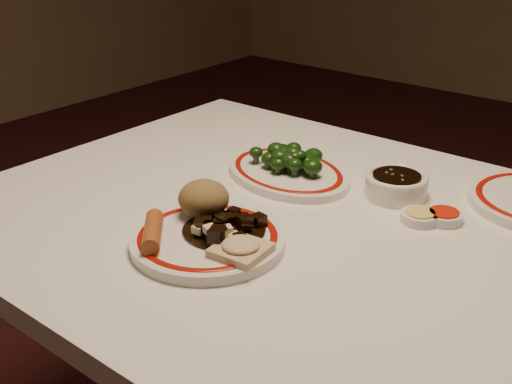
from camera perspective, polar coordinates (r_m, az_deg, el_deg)
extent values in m
cube|color=white|center=(1.10, 4.52, -3.55)|extent=(1.20, 0.90, 0.04)
cylinder|color=black|center=(1.84, -2.72, -4.37)|extent=(0.06, 0.06, 0.71)
cylinder|color=white|center=(1.01, -4.30, -4.32)|extent=(0.26, 0.26, 0.02)
torus|color=#961107|center=(1.01, -4.32, -3.87)|extent=(0.22, 0.22, 0.00)
ellipsoid|color=olive|center=(1.06, -4.67, -0.57)|extent=(0.08, 0.08, 0.06)
cylinder|color=#A95929|center=(1.00, -9.18, -3.50)|extent=(0.09, 0.10, 0.03)
cube|color=#CCBA90|center=(0.95, -1.36, -5.18)|extent=(0.08, 0.08, 0.01)
ellipsoid|color=#CCBA90|center=(0.95, -1.37, -4.70)|extent=(0.06, 0.06, 0.02)
cylinder|color=black|center=(1.02, -2.86, -3.38)|extent=(0.13, 0.13, 0.00)
cube|color=black|center=(1.03, -3.12, -2.55)|extent=(0.03, 0.03, 0.02)
cube|color=black|center=(1.05, -1.97, -1.87)|extent=(0.02, 0.02, 0.02)
cube|color=black|center=(1.01, -2.86, -2.68)|extent=(0.02, 0.02, 0.02)
cube|color=black|center=(0.98, -1.46, -4.16)|extent=(0.02, 0.02, 0.02)
cube|color=black|center=(1.03, -2.63, -2.63)|extent=(0.02, 0.02, 0.02)
cube|color=black|center=(1.04, -2.13, -2.35)|extent=(0.02, 0.02, 0.02)
cube|color=black|center=(0.99, -4.16, -3.64)|extent=(0.02, 0.02, 0.02)
cube|color=black|center=(1.00, -1.04, -2.66)|extent=(0.03, 0.03, 0.02)
cube|color=black|center=(0.96, -3.58, -3.89)|extent=(0.03, 0.03, 0.02)
cube|color=black|center=(1.02, 0.22, -2.59)|extent=(0.02, 0.02, 0.02)
cube|color=black|center=(1.01, -3.39, -2.87)|extent=(0.02, 0.02, 0.01)
cube|color=black|center=(1.05, -3.94, -1.95)|extent=(0.02, 0.02, 0.02)
cube|color=black|center=(1.02, -4.38, -2.68)|extent=(0.02, 0.02, 0.02)
cube|color=black|center=(0.97, -3.34, -3.72)|extent=(0.03, 0.03, 0.02)
cube|color=black|center=(1.01, -4.99, -2.81)|extent=(0.02, 0.02, 0.02)
cube|color=black|center=(0.97, -3.15, -3.79)|extent=(0.02, 0.02, 0.02)
cube|color=black|center=(1.03, -1.00, -2.51)|extent=(0.02, 0.02, 0.02)
cube|color=black|center=(0.99, -5.07, -3.23)|extent=(0.02, 0.02, 0.01)
cube|color=black|center=(1.05, -4.29, -2.01)|extent=(0.02, 0.02, 0.01)
cube|color=beige|center=(0.99, -2.64, -3.39)|extent=(0.02, 0.02, 0.01)
cube|color=beige|center=(0.98, -4.12, -3.34)|extent=(0.02, 0.02, 0.01)
cube|color=beige|center=(0.99, -5.10, -3.32)|extent=(0.02, 0.02, 0.01)
torus|color=#961107|center=(1.25, 2.83, 2.01)|extent=(0.30, 0.30, 0.00)
cylinder|color=#23471C|center=(1.23, 3.38, 1.90)|extent=(0.01, 0.01, 0.01)
ellipsoid|color=#14360D|center=(1.23, 3.40, 2.50)|extent=(0.03, 0.03, 0.02)
cylinder|color=#23471C|center=(1.23, 1.98, 1.89)|extent=(0.01, 0.01, 0.01)
ellipsoid|color=#14360D|center=(1.23, 1.99, 2.55)|extent=(0.03, 0.03, 0.03)
cylinder|color=#23471C|center=(1.25, 4.56, 2.12)|extent=(0.01, 0.01, 0.01)
ellipsoid|color=#14360D|center=(1.25, 4.58, 2.67)|extent=(0.03, 0.03, 0.02)
cylinder|color=#23471C|center=(1.25, 2.91, 2.29)|extent=(0.01, 0.01, 0.01)
ellipsoid|color=#14360D|center=(1.25, 2.93, 3.03)|extent=(0.04, 0.04, 0.03)
cylinder|color=#23471C|center=(1.26, 4.90, 2.36)|extent=(0.01, 0.01, 0.01)
ellipsoid|color=#14360D|center=(1.26, 4.93, 3.01)|extent=(0.03, 0.03, 0.02)
cylinder|color=#23471C|center=(1.22, 5.02, 1.54)|extent=(0.01, 0.01, 0.01)
ellipsoid|color=#14360D|center=(1.21, 5.05, 2.26)|extent=(0.04, 0.04, 0.03)
cylinder|color=#23471C|center=(1.24, 4.56, 2.00)|extent=(0.01, 0.01, 0.01)
ellipsoid|color=#14360D|center=(1.23, 4.59, 2.69)|extent=(0.03, 0.03, 0.02)
cylinder|color=#23471C|center=(1.28, 5.10, 2.57)|extent=(0.01, 0.01, 0.01)
ellipsoid|color=#14360D|center=(1.27, 5.13, 3.24)|extent=(0.04, 0.04, 0.03)
cylinder|color=#23471C|center=(1.25, 4.67, 2.11)|extent=(0.01, 0.01, 0.01)
ellipsoid|color=#14360D|center=(1.25, 4.69, 2.77)|extent=(0.04, 0.04, 0.03)
cylinder|color=#23471C|center=(1.24, 3.06, 2.02)|extent=(0.01, 0.01, 0.01)
ellipsoid|color=#14360D|center=(1.23, 3.08, 2.85)|extent=(0.04, 0.04, 0.03)
cylinder|color=#23471C|center=(1.26, 1.23, 2.33)|extent=(0.01, 0.01, 0.01)
ellipsoid|color=#14360D|center=(1.25, 1.24, 2.97)|extent=(0.03, 0.03, 0.03)
cylinder|color=#23471C|center=(1.27, 2.20, 2.62)|extent=(0.01, 0.01, 0.01)
ellipsoid|color=#14360D|center=(1.26, 2.21, 3.42)|extent=(0.04, 0.04, 0.03)
cylinder|color=#23471C|center=(1.28, 0.00, 2.88)|extent=(0.01, 0.01, 0.02)
ellipsoid|color=#14360D|center=(1.27, 0.01, 3.55)|extent=(0.03, 0.03, 0.02)
cylinder|color=#23471C|center=(1.22, 3.44, 1.76)|extent=(0.01, 0.01, 0.01)
ellipsoid|color=#14360D|center=(1.22, 3.46, 2.47)|extent=(0.03, 0.03, 0.02)
cylinder|color=#23471C|center=(1.29, 2.43, 3.00)|extent=(0.01, 0.01, 0.01)
ellipsoid|color=#14360D|center=(1.28, 2.44, 3.71)|extent=(0.03, 0.03, 0.03)
ellipsoid|color=#14360D|center=(1.23, 2.11, 3.17)|extent=(0.04, 0.04, 0.03)
ellipsoid|color=#14360D|center=(1.23, 3.33, 3.47)|extent=(0.03, 0.03, 0.03)
ellipsoid|color=#14360D|center=(1.23, 3.94, 3.28)|extent=(0.03, 0.03, 0.02)
ellipsoid|color=#14360D|center=(1.27, 3.38, 3.89)|extent=(0.03, 0.03, 0.02)
ellipsoid|color=#14360D|center=(1.22, 3.47, 3.15)|extent=(0.03, 0.03, 0.02)
ellipsoid|color=#14360D|center=(1.25, 2.48, 3.51)|extent=(0.03, 0.03, 0.02)
ellipsoid|color=#14360D|center=(1.26, 1.82, 3.79)|extent=(0.04, 0.04, 0.03)
ellipsoid|color=#14360D|center=(1.23, 3.66, 3.29)|extent=(0.03, 0.03, 0.02)
cylinder|color=white|center=(1.20, 12.33, 0.49)|extent=(0.11, 0.11, 0.04)
cylinder|color=black|center=(1.19, 12.42, 1.41)|extent=(0.09, 0.09, 0.00)
cylinder|color=white|center=(1.13, 16.34, -2.14)|extent=(0.06, 0.06, 0.02)
cylinder|color=#B91D0B|center=(1.12, 16.40, -1.71)|extent=(0.05, 0.05, 0.00)
cylinder|color=white|center=(1.12, 14.33, -2.18)|extent=(0.06, 0.06, 0.02)
cylinder|color=#E3D05D|center=(1.11, 14.38, -1.75)|extent=(0.05, 0.05, 0.00)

